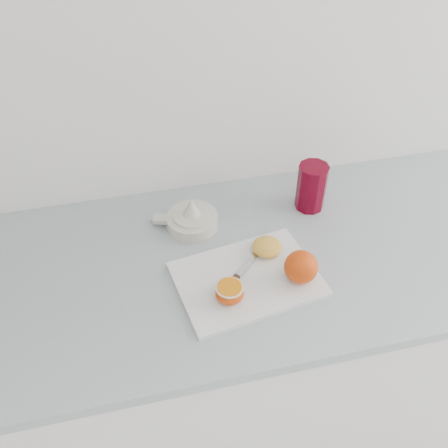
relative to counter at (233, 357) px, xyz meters
name	(u,v)px	position (x,y,z in m)	size (l,w,h in m)	color
counter	(233,357)	(0.00, 0.00, 0.00)	(2.36, 0.64, 0.89)	white
cutting_board	(247,279)	(0.01, -0.08, 0.45)	(0.32, 0.23, 0.01)	white
whole_orange	(301,267)	(0.12, -0.11, 0.49)	(0.08, 0.08, 0.08)	#D84805
half_orange	(229,292)	(-0.05, -0.13, 0.48)	(0.06, 0.06, 0.04)	#D84805
squeezed_shell	(267,247)	(0.08, -0.01, 0.47)	(0.07, 0.07, 0.03)	gold
paring_knife	(233,282)	(-0.03, -0.09, 0.46)	(0.13, 0.13, 0.01)	#4B2B1C
citrus_juicer	(192,219)	(-0.08, 0.13, 0.47)	(0.17, 0.13, 0.09)	silver
red_tumbler	(311,188)	(0.24, 0.14, 0.50)	(0.08, 0.08, 0.13)	#610014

